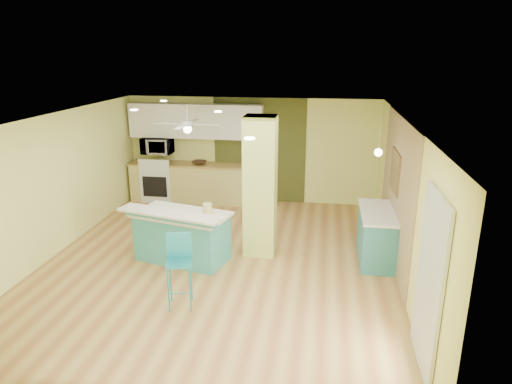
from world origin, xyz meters
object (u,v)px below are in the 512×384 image
Objects in this scene: peninsula at (182,235)px; fruit_bowl at (199,163)px; bar_stool at (179,258)px; canister at (207,208)px; side_counter at (376,235)px.

peninsula is 3.26m from fruit_bowl.
bar_stool is 3.17× the size of fruit_bowl.
fruit_bowl and canister have the same top height.
canister reaches higher than side_counter.
peninsula is 1.78× the size of bar_stool.
bar_stool reaches higher than side_counter.
fruit_bowl is (-3.91, 2.64, 0.53)m from side_counter.
peninsula is 0.67m from canister.
canister is at bearing 75.40° from bar_stool.
peninsula is at bearing -166.36° from canister.
bar_stool is 6.58× the size of canister.
bar_stool is at bearing -146.08° from side_counter.
side_counter is 8.46× the size of canister.
bar_stool is at bearing -59.28° from peninsula.
canister is at bearing -71.98° from fruit_bowl.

